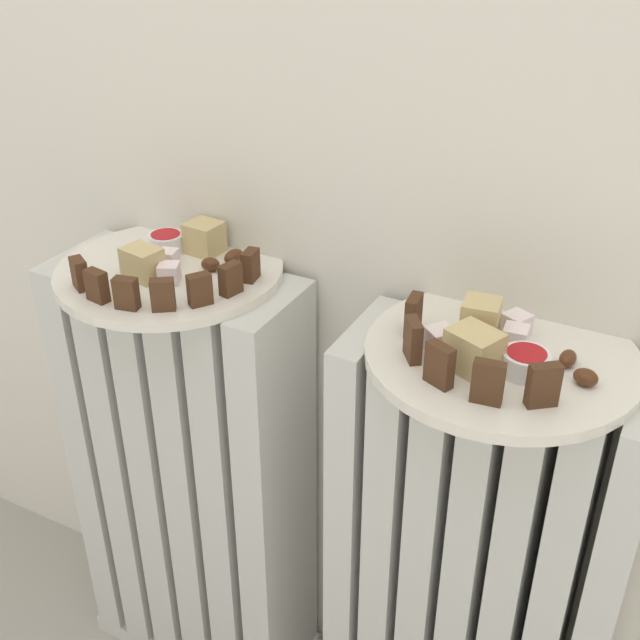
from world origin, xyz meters
name	(u,v)px	position (x,y,z in m)	size (l,w,h in m)	color
radiator_left	(193,485)	(-0.21, 0.28, 0.33)	(0.35, 0.14, 0.67)	silver
radiator_right	(469,592)	(0.21, 0.28, 0.33)	(0.35, 0.14, 0.67)	silver
plate_left	(170,271)	(-0.21, 0.28, 0.68)	(0.28, 0.28, 0.01)	silver
plate_right	(501,355)	(0.21, 0.28, 0.68)	(0.28, 0.28, 0.01)	silver
dark_cake_slice_left_0	(79,274)	(-0.26, 0.19, 0.70)	(0.03, 0.01, 0.04)	#472B19
dark_cake_slice_left_1	(97,286)	(-0.23, 0.17, 0.70)	(0.03, 0.01, 0.04)	#472B19
dark_cake_slice_left_2	(126,293)	(-0.19, 0.17, 0.70)	(0.03, 0.01, 0.04)	#472B19
dark_cake_slice_left_3	(163,295)	(-0.15, 0.19, 0.70)	(0.03, 0.01, 0.04)	#472B19
dark_cake_slice_left_4	(200,290)	(-0.12, 0.22, 0.70)	(0.03, 0.01, 0.04)	#472B19
dark_cake_slice_left_5	(231,279)	(-0.10, 0.26, 0.70)	(0.03, 0.01, 0.04)	#472B19
dark_cake_slice_left_6	(251,265)	(-0.10, 0.30, 0.70)	(0.03, 0.01, 0.04)	#472B19
marble_cake_slice_left_0	(142,263)	(-0.22, 0.24, 0.70)	(0.04, 0.03, 0.04)	tan
marble_cake_slice_left_1	(205,238)	(-0.19, 0.34, 0.70)	(0.04, 0.04, 0.04)	tan
turkish_delight_left_0	(168,259)	(-0.21, 0.28, 0.70)	(0.02, 0.02, 0.02)	white
turkish_delight_left_1	(131,260)	(-0.25, 0.26, 0.69)	(0.02, 0.02, 0.02)	white
turkish_delight_left_2	(169,273)	(-0.18, 0.25, 0.70)	(0.02, 0.02, 0.02)	white
medjool_date_left_0	(198,282)	(-0.14, 0.25, 0.69)	(0.02, 0.02, 0.02)	#4C2814
medjool_date_left_1	(210,264)	(-0.16, 0.29, 0.69)	(0.02, 0.02, 0.02)	#4C2814
medjool_date_left_2	(234,257)	(-0.14, 0.33, 0.69)	(0.03, 0.02, 0.02)	#4C2814
jam_bowl_left	(166,242)	(-0.24, 0.31, 0.70)	(0.04, 0.04, 0.02)	white
dark_cake_slice_right_0	(413,315)	(0.11, 0.27, 0.71)	(0.03, 0.01, 0.04)	#472B19
dark_cake_slice_right_1	(413,340)	(0.13, 0.22, 0.71)	(0.03, 0.01, 0.04)	#472B19
dark_cake_slice_right_2	(439,365)	(0.17, 0.19, 0.71)	(0.03, 0.01, 0.04)	#472B19
dark_cake_slice_right_3	(488,382)	(0.22, 0.19, 0.71)	(0.03, 0.01, 0.04)	#472B19
dark_cake_slice_right_4	(543,385)	(0.27, 0.21, 0.71)	(0.03, 0.01, 0.04)	#472B19
marble_cake_slice_right_0	(480,322)	(0.18, 0.28, 0.71)	(0.04, 0.04, 0.05)	tan
marble_cake_slice_right_1	(474,351)	(0.19, 0.23, 0.71)	(0.05, 0.04, 0.04)	tan
turkish_delight_right_0	(517,325)	(0.21, 0.32, 0.70)	(0.02, 0.02, 0.02)	white
turkish_delight_right_1	(440,340)	(0.15, 0.25, 0.70)	(0.03, 0.03, 0.03)	white
turkish_delight_right_2	(515,338)	(0.22, 0.29, 0.70)	(0.02, 0.02, 0.02)	white
medjool_date_right_0	(568,358)	(0.27, 0.28, 0.69)	(0.03, 0.02, 0.01)	#4C2814
medjool_date_right_1	(586,377)	(0.29, 0.26, 0.69)	(0.02, 0.02, 0.02)	#4C2814
jam_bowl_right	(526,362)	(0.24, 0.25, 0.70)	(0.05, 0.05, 0.02)	white
fork	(484,333)	(0.18, 0.30, 0.69)	(0.02, 0.10, 0.00)	#B7B7BC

